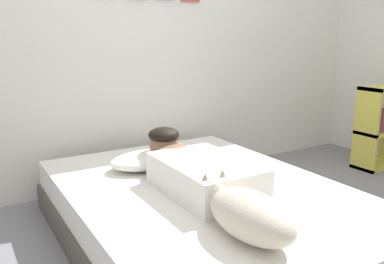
% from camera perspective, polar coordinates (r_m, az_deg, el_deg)
% --- Properties ---
extents(ground_plane, '(12.87, 12.87, 0.00)m').
position_cam_1_polar(ground_plane, '(2.40, 9.86, -16.24)').
color(ground_plane, gray).
extents(back_wall, '(4.43, 0.12, 2.50)m').
position_cam_1_polar(back_wall, '(3.33, -6.39, 14.52)').
color(back_wall, silver).
rests_on(back_wall, ground).
extents(bed, '(1.48, 2.07, 0.34)m').
position_cam_1_polar(bed, '(2.39, 1.81, -11.73)').
color(bed, '#4C4742').
rests_on(bed, ground).
extents(pillow, '(0.52, 0.32, 0.11)m').
position_cam_1_polar(pillow, '(2.65, -6.16, -3.91)').
color(pillow, white).
rests_on(pillow, bed).
extents(person_lying, '(0.43, 0.92, 0.27)m').
position_cam_1_polar(person_lying, '(2.33, 0.07, -4.96)').
color(person_lying, white).
rests_on(person_lying, bed).
extents(dog, '(0.26, 0.57, 0.21)m').
position_cam_1_polar(dog, '(1.78, 7.61, -11.19)').
color(dog, beige).
rests_on(dog, bed).
extents(coffee_cup, '(0.12, 0.09, 0.07)m').
position_cam_1_polar(coffee_cup, '(2.70, 1.33, -3.89)').
color(coffee_cup, teal).
rests_on(coffee_cup, bed).
extents(cell_phone, '(0.07, 0.14, 0.01)m').
position_cam_1_polar(cell_phone, '(2.09, 9.84, -10.31)').
color(cell_phone, black).
rests_on(cell_phone, bed).
extents(bookshelf, '(0.45, 0.24, 0.75)m').
position_cam_1_polar(bookshelf, '(4.03, 25.00, 0.68)').
color(bookshelf, '#D8CC4C').
rests_on(bookshelf, ground).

